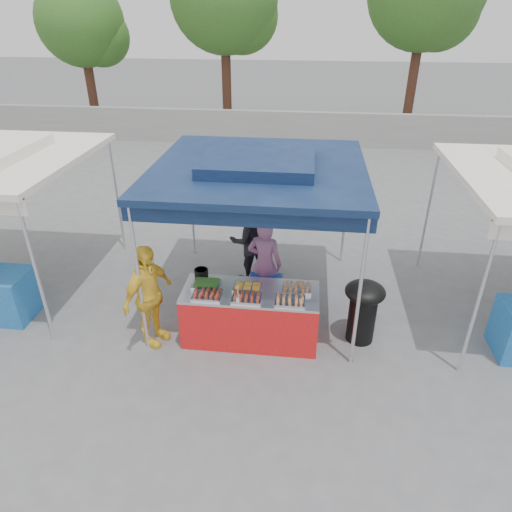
# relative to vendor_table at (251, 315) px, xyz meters

# --- Properties ---
(ground_plane) EXTENTS (80.00, 80.00, 0.00)m
(ground_plane) POSITION_rel_vendor_table_xyz_m (0.00, 0.10, -0.43)
(ground_plane) COLOR slate
(back_wall) EXTENTS (40.00, 0.25, 1.20)m
(back_wall) POSITION_rel_vendor_table_xyz_m (0.00, 11.10, 0.17)
(back_wall) COLOR gray
(back_wall) RESTS_ON ground_plane
(main_canopy) EXTENTS (3.20, 3.20, 2.57)m
(main_canopy) POSITION_rel_vendor_table_xyz_m (0.00, 1.07, 1.94)
(main_canopy) COLOR silver
(main_canopy) RESTS_ON ground_plane
(tree_0) EXTENTS (3.34, 3.24, 5.58)m
(tree_0) POSITION_rel_vendor_table_xyz_m (-7.91, 12.89, 3.38)
(tree_0) COLOR #49291C
(tree_0) RESTS_ON ground_plane
(tree_1) EXTENTS (3.91, 3.91, 6.72)m
(tree_1) POSITION_rel_vendor_table_xyz_m (-2.43, 13.06, 4.18)
(tree_1) COLOR #49291C
(tree_1) RESTS_ON ground_plane
(vendor_table) EXTENTS (2.00, 0.80, 0.85)m
(vendor_table) POSITION_rel_vendor_table_xyz_m (0.00, 0.00, 0.00)
(vendor_table) COLOR red
(vendor_table) RESTS_ON ground_plane
(food_tray_fl) EXTENTS (0.42, 0.30, 0.07)m
(food_tray_fl) POSITION_rel_vendor_table_xyz_m (-0.59, -0.22, 0.46)
(food_tray_fl) COLOR white
(food_tray_fl) RESTS_ON vendor_table
(food_tray_fm) EXTENTS (0.42, 0.30, 0.07)m
(food_tray_fm) POSITION_rel_vendor_table_xyz_m (-0.02, -0.23, 0.46)
(food_tray_fm) COLOR white
(food_tray_fm) RESTS_ON vendor_table
(food_tray_fr) EXTENTS (0.42, 0.30, 0.07)m
(food_tray_fr) POSITION_rel_vendor_table_xyz_m (0.59, -0.24, 0.46)
(food_tray_fr) COLOR white
(food_tray_fr) RESTS_ON vendor_table
(food_tray_bl) EXTENTS (0.42, 0.30, 0.07)m
(food_tray_bl) POSITION_rel_vendor_table_xyz_m (-0.66, 0.05, 0.46)
(food_tray_bl) COLOR white
(food_tray_bl) RESTS_ON vendor_table
(food_tray_bm) EXTENTS (0.42, 0.30, 0.07)m
(food_tray_bm) POSITION_rel_vendor_table_xyz_m (-0.05, 0.05, 0.46)
(food_tray_bm) COLOR white
(food_tray_bm) RESTS_ON vendor_table
(food_tray_br) EXTENTS (0.42, 0.30, 0.07)m
(food_tray_br) POSITION_rel_vendor_table_xyz_m (0.67, 0.10, 0.46)
(food_tray_br) COLOR white
(food_tray_br) RESTS_ON vendor_table
(cooking_pot) EXTENTS (0.21, 0.21, 0.12)m
(cooking_pot) POSITION_rel_vendor_table_xyz_m (-0.80, 0.32, 0.49)
(cooking_pot) COLOR black
(cooking_pot) RESTS_ON vendor_table
(skewer_cup) EXTENTS (0.08, 0.08, 0.10)m
(skewer_cup) POSITION_rel_vendor_table_xyz_m (-0.13, -0.30, 0.47)
(skewer_cup) COLOR silver
(skewer_cup) RESTS_ON vendor_table
(wok_burner) EXTENTS (0.59, 0.59, 1.00)m
(wok_burner) POSITION_rel_vendor_table_xyz_m (1.66, 0.16, 0.17)
(wok_burner) COLOR black
(wok_burner) RESTS_ON ground_plane
(crate_left) EXTENTS (0.51, 0.36, 0.30)m
(crate_left) POSITION_rel_vendor_table_xyz_m (-0.40, 0.64, -0.27)
(crate_left) COLOR #1645B8
(crate_left) RESTS_ON ground_plane
(crate_right) EXTENTS (0.56, 0.39, 0.33)m
(crate_right) POSITION_rel_vendor_table_xyz_m (0.16, 0.71, -0.26)
(crate_right) COLOR #1645B8
(crate_right) RESTS_ON ground_plane
(crate_stacked) EXTENTS (0.52, 0.37, 0.31)m
(crate_stacked) POSITION_rel_vendor_table_xyz_m (0.16, 0.71, 0.07)
(crate_stacked) COLOR #1645B8
(crate_stacked) RESTS_ON crate_right
(vendor_woman) EXTENTS (0.64, 0.48, 1.59)m
(vendor_woman) POSITION_rel_vendor_table_xyz_m (0.12, 0.90, 0.37)
(vendor_woman) COLOR #9C6392
(vendor_woman) RESTS_ON ground_plane
(helper_man) EXTENTS (0.89, 0.78, 1.55)m
(helper_man) POSITION_rel_vendor_table_xyz_m (-0.23, 1.75, 0.35)
(helper_man) COLOR #222227
(helper_man) RESTS_ON ground_plane
(customer_person) EXTENTS (0.75, 1.03, 1.63)m
(customer_person) POSITION_rel_vendor_table_xyz_m (-1.46, -0.26, 0.39)
(customer_person) COLOR yellow
(customer_person) RESTS_ON ground_plane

